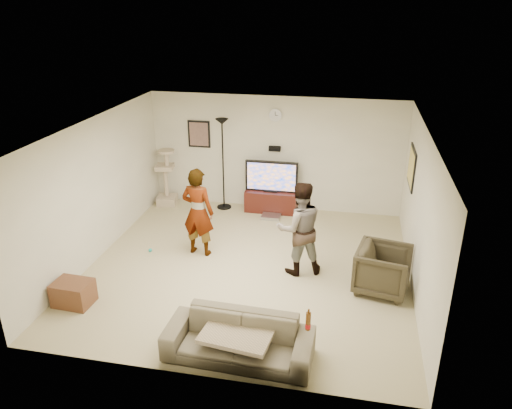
% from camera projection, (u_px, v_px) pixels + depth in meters
% --- Properties ---
extents(floor, '(5.50, 5.50, 0.02)m').
position_uv_depth(floor, '(248.00, 267.00, 8.61)').
color(floor, tan).
rests_on(floor, ground).
extents(ceiling, '(5.50, 5.50, 0.02)m').
position_uv_depth(ceiling, '(247.00, 127.00, 7.62)').
color(ceiling, white).
rests_on(ceiling, wall_back).
extents(wall_back, '(5.50, 0.04, 2.50)m').
position_uv_depth(wall_back, '(275.00, 154.00, 10.59)').
color(wall_back, beige).
rests_on(wall_back, floor).
extents(wall_front, '(5.50, 0.04, 2.50)m').
position_uv_depth(wall_front, '(197.00, 291.00, 5.63)').
color(wall_front, beige).
rests_on(wall_front, floor).
extents(wall_left, '(0.04, 5.50, 2.50)m').
position_uv_depth(wall_left, '(96.00, 189.00, 8.62)').
color(wall_left, beige).
rests_on(wall_left, floor).
extents(wall_right, '(0.04, 5.50, 2.50)m').
position_uv_depth(wall_right, '(420.00, 215.00, 7.61)').
color(wall_right, beige).
rests_on(wall_right, floor).
extents(wall_clock, '(0.26, 0.04, 0.26)m').
position_uv_depth(wall_clock, '(275.00, 115.00, 10.23)').
color(wall_clock, silver).
rests_on(wall_clock, wall_back).
extents(wall_speaker, '(0.25, 0.10, 0.10)m').
position_uv_depth(wall_speaker, '(275.00, 149.00, 10.49)').
color(wall_speaker, black).
rests_on(wall_speaker, wall_back).
extents(picture_back, '(0.42, 0.03, 0.52)m').
position_uv_depth(picture_back, '(199.00, 134.00, 10.75)').
color(picture_back, brown).
rests_on(picture_back, wall_back).
extents(picture_right, '(0.03, 0.78, 0.62)m').
position_uv_depth(picture_right, '(412.00, 167.00, 8.96)').
color(picture_right, '#D4BF5C').
rests_on(picture_right, wall_right).
extents(tv_stand, '(1.13, 0.45, 0.47)m').
position_uv_depth(tv_stand, '(271.00, 201.00, 10.77)').
color(tv_stand, '#37120D').
rests_on(tv_stand, floor).
extents(console_box, '(0.40, 0.30, 0.07)m').
position_uv_depth(console_box, '(271.00, 217.00, 10.48)').
color(console_box, '#AEAFB8').
rests_on(console_box, floor).
extents(tv, '(1.14, 0.08, 0.68)m').
position_uv_depth(tv, '(272.00, 176.00, 10.55)').
color(tv, black).
rests_on(tv, tv_stand).
extents(tv_screen, '(1.05, 0.01, 0.60)m').
position_uv_depth(tv_screen, '(271.00, 177.00, 10.51)').
color(tv_screen, orange).
rests_on(tv_screen, tv).
extents(floor_lamp, '(0.32, 0.32, 2.03)m').
position_uv_depth(floor_lamp, '(223.00, 165.00, 10.64)').
color(floor_lamp, black).
rests_on(floor_lamp, floor).
extents(cat_tree, '(0.49, 0.49, 1.32)m').
position_uv_depth(cat_tree, '(165.00, 177.00, 10.95)').
color(cat_tree, tan).
rests_on(cat_tree, floor).
extents(person_left, '(0.65, 0.48, 1.65)m').
position_uv_depth(person_left, '(198.00, 212.00, 8.76)').
color(person_left, '#9697A1').
rests_on(person_left, floor).
extents(person_right, '(0.96, 0.86, 1.64)m').
position_uv_depth(person_right, '(299.00, 228.00, 8.15)').
color(person_right, teal).
rests_on(person_right, floor).
extents(sofa, '(1.96, 0.82, 0.56)m').
position_uv_depth(sofa, '(239.00, 339.00, 6.35)').
color(sofa, '#645C47').
rests_on(sofa, floor).
extents(throw_blanket, '(0.98, 0.81, 0.06)m').
position_uv_depth(throw_blanket, '(238.00, 333.00, 6.31)').
color(throw_blanket, tan).
rests_on(throw_blanket, sofa).
extents(beer_bottle, '(0.06, 0.06, 0.25)m').
position_uv_depth(beer_bottle, '(308.00, 321.00, 6.03)').
color(beer_bottle, '#5A320F').
rests_on(beer_bottle, sofa).
extents(armchair, '(0.98, 0.96, 0.76)m').
position_uv_depth(armchair, '(383.00, 270.00, 7.77)').
color(armchair, '#352E1F').
rests_on(armchair, floor).
extents(side_table, '(0.59, 0.46, 0.38)m').
position_uv_depth(side_table, '(73.00, 293.00, 7.50)').
color(side_table, '#532F1B').
rests_on(side_table, floor).
extents(toy_ball, '(0.07, 0.07, 0.07)m').
position_uv_depth(toy_ball, '(150.00, 250.00, 9.10)').
color(toy_ball, '#1AAEAA').
rests_on(toy_ball, floor).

